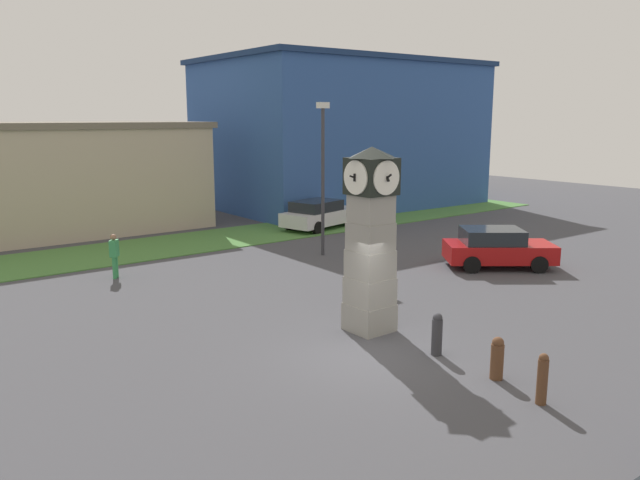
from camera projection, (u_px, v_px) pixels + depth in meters
ground_plane at (368, 355)px, 15.14m from camera, size 82.43×82.43×0.00m
clock_tower at (371, 240)px, 16.41m from camera, size 1.41×1.36×4.93m
bollard_near_tower at (542, 378)px, 12.44m from camera, size 0.21×0.21×1.07m
bollard_mid_row at (497, 358)px, 13.66m from camera, size 0.29×0.29×0.97m
bollard_far_row at (437, 334)px, 15.03m from camera, size 0.26×0.26×1.06m
car_far_lot at (497, 248)px, 23.77m from camera, size 4.31×3.94×1.51m
car_silver_hatch at (319, 214)px, 32.00m from camera, size 4.72×2.87×1.48m
pedestrian_near_bench at (114, 253)px, 22.15m from camera, size 0.43×0.46×1.60m
street_lamp_far_side at (323, 168)px, 25.35m from camera, size 0.50×0.24×6.25m
warehouse_blue_far at (32, 179)px, 30.32m from camera, size 16.58×7.69×5.41m
storefront_low_left at (341, 133)px, 40.70m from camera, size 17.20×11.98×9.17m
grass_verge_far at (156, 247)px, 27.49m from camera, size 49.46×4.64×0.04m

